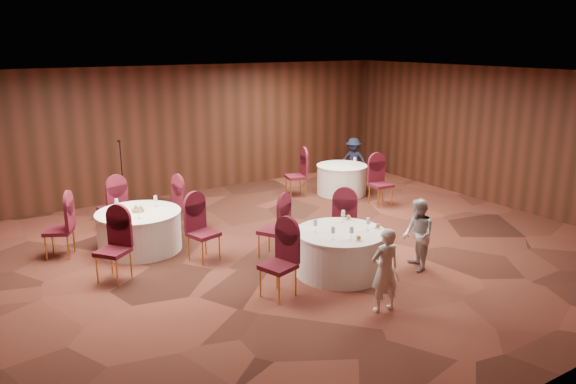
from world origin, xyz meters
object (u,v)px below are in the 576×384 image
table_right (342,179)px  mic_stand (124,196)px  table_left (140,230)px  woman_a (385,270)px  table_main (340,252)px  woman_b (418,235)px  man_c (353,160)px

table_right → mic_stand: mic_stand is taller
table_left → woman_a: bearing=-63.2°
table_left → mic_stand: (0.33, 2.03, 0.14)m
table_main → mic_stand: bearing=113.5°
woman_a → woman_b: woman_a is taller
mic_stand → woman_b: 6.41m
table_right → mic_stand: bearing=170.0°
table_main → woman_a: bearing=-101.9°
mic_stand → man_c: size_ratio=1.42×
table_left → man_c: (6.60, 1.89, 0.24)m
mic_stand → woman_b: bearing=-58.6°
woman_b → woman_a: bearing=-35.7°
table_left → mic_stand: 2.06m
table_main → mic_stand: (-2.13, 4.90, 0.14)m
table_left → woman_b: size_ratio=1.25×
mic_stand → woman_a: 6.58m
woman_b → table_left: bearing=-108.3°
table_left → woman_b: bearing=-43.1°
table_right → woman_a: size_ratio=1.01×
table_right → man_c: man_c is taller
table_right → woman_a: bearing=-122.4°
woman_a → man_c: woman_a is taller
mic_stand → table_main: bearing=-66.5°
mic_stand → woman_b: mic_stand is taller
table_left → woman_b: woman_b is taller
table_main → woman_a: (-0.30, -1.42, 0.25)m
man_c → table_left: bearing=-104.3°
woman_a → woman_b: (1.51, 0.85, -0.01)m
table_main → man_c: (4.14, 4.76, 0.24)m
woman_a → woman_b: size_ratio=1.02×
woman_a → table_left: bearing=-56.5°
man_c → table_right: bearing=-82.3°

